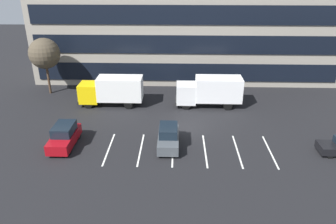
% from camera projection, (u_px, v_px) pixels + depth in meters
% --- Properties ---
extents(ground_plane, '(120.00, 120.00, 0.00)m').
position_uv_depth(ground_plane, '(188.00, 127.00, 31.80)').
color(ground_plane, black).
extents(office_building, '(40.34, 12.45, 18.00)m').
position_uv_depth(office_building, '(186.00, 10.00, 44.39)').
color(office_building, gray).
rests_on(office_building, ground_plane).
extents(lot_markings, '(14.14, 5.40, 0.01)m').
position_uv_depth(lot_markings, '(189.00, 150.00, 27.84)').
color(lot_markings, silver).
rests_on(lot_markings, ground_plane).
extents(box_truck_white, '(7.36, 2.44, 3.41)m').
position_uv_depth(box_truck_white, '(210.00, 90.00, 35.81)').
color(box_truck_white, white).
rests_on(box_truck_white, ground_plane).
extents(box_truck_yellow, '(7.21, 2.39, 3.34)m').
position_uv_depth(box_truck_yellow, '(112.00, 90.00, 36.10)').
color(box_truck_yellow, yellow).
rests_on(box_truck_yellow, ground_plane).
extents(suv_maroon, '(1.86, 4.38, 1.98)m').
position_uv_depth(suv_maroon, '(64.00, 136.00, 28.17)').
color(suv_maroon, maroon).
rests_on(suv_maroon, ground_plane).
extents(suv_charcoal, '(1.79, 4.22, 1.91)m').
position_uv_depth(suv_charcoal, '(168.00, 137.00, 28.08)').
color(suv_charcoal, '#474C51').
rests_on(suv_charcoal, ground_plane).
extents(bare_tree, '(3.67, 3.67, 6.89)m').
position_uv_depth(bare_tree, '(44.00, 54.00, 38.27)').
color(bare_tree, '#473323').
rests_on(bare_tree, ground_plane).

